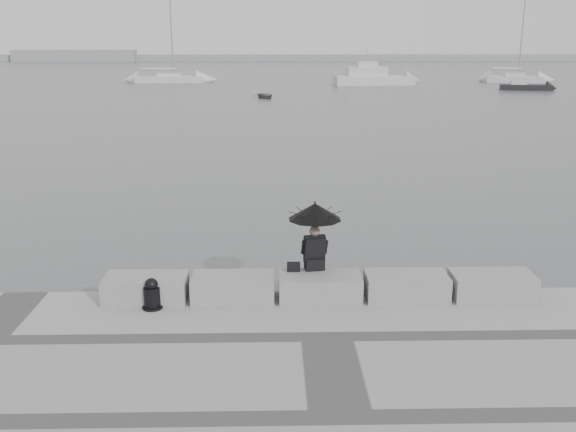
{
  "coord_description": "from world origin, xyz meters",
  "views": [
    {
      "loc": [
        -0.89,
        -12.17,
        5.45
      ],
      "look_at": [
        -0.55,
        3.0,
        1.24
      ],
      "focal_mm": 40.0,
      "sensor_mm": 36.0,
      "label": 1
    }
  ],
  "objects_px": {
    "seated_person": "(315,222)",
    "motor_cruiser": "(374,78)",
    "sailboat_right": "(514,78)",
    "mooring_bollard": "(152,296)",
    "sailboat_left": "(169,79)",
    "dinghy": "(265,95)",
    "small_motorboat": "(526,87)"
  },
  "relations": [
    {
      "from": "sailboat_left",
      "to": "small_motorboat",
      "type": "distance_m",
      "value": 43.27
    },
    {
      "from": "mooring_bollard",
      "to": "dinghy",
      "type": "bearing_deg",
      "value": 88.27
    },
    {
      "from": "small_motorboat",
      "to": "motor_cruiser",
      "type": "bearing_deg",
      "value": 164.1
    },
    {
      "from": "mooring_bollard",
      "to": "motor_cruiser",
      "type": "distance_m",
      "value": 69.63
    },
    {
      "from": "motor_cruiser",
      "to": "sailboat_left",
      "type": "bearing_deg",
      "value": 162.07
    },
    {
      "from": "sailboat_left",
      "to": "sailboat_right",
      "type": "bearing_deg",
      "value": -3.07
    },
    {
      "from": "seated_person",
      "to": "small_motorboat",
      "type": "xyz_separation_m",
      "value": [
        26.94,
        58.95,
        -1.66
      ]
    },
    {
      "from": "dinghy",
      "to": "sailboat_left",
      "type": "bearing_deg",
      "value": 96.74
    },
    {
      "from": "sailboat_right",
      "to": "small_motorboat",
      "type": "height_order",
      "value": "sailboat_right"
    },
    {
      "from": "sailboat_right",
      "to": "seated_person",
      "type": "bearing_deg",
      "value": -97.43
    },
    {
      "from": "sailboat_right",
      "to": "small_motorboat",
      "type": "bearing_deg",
      "value": -89.47
    },
    {
      "from": "dinghy",
      "to": "sailboat_right",
      "type": "bearing_deg",
      "value": 12.02
    },
    {
      "from": "sailboat_right",
      "to": "motor_cruiser",
      "type": "relative_size",
      "value": 1.3
    },
    {
      "from": "sailboat_right",
      "to": "motor_cruiser",
      "type": "bearing_deg",
      "value": -151.11
    },
    {
      "from": "mooring_bollard",
      "to": "small_motorboat",
      "type": "height_order",
      "value": "mooring_bollard"
    },
    {
      "from": "motor_cruiser",
      "to": "sailboat_right",
      "type": "bearing_deg",
      "value": 6.56
    },
    {
      "from": "sailboat_right",
      "to": "motor_cruiser",
      "type": "xyz_separation_m",
      "value": [
        -18.95,
        -4.51,
        0.36
      ]
    },
    {
      "from": "mooring_bollard",
      "to": "dinghy",
      "type": "height_order",
      "value": "mooring_bollard"
    },
    {
      "from": "mooring_bollard",
      "to": "sailboat_left",
      "type": "xyz_separation_m",
      "value": [
        -11.08,
        73.12,
        -0.24
      ]
    },
    {
      "from": "motor_cruiser",
      "to": "dinghy",
      "type": "distance_m",
      "value": 21.82
    },
    {
      "from": "seated_person",
      "to": "sailboat_left",
      "type": "relative_size",
      "value": 0.11
    },
    {
      "from": "mooring_bollard",
      "to": "sailboat_left",
      "type": "bearing_deg",
      "value": 98.62
    },
    {
      "from": "mooring_bollard",
      "to": "small_motorboat",
      "type": "xyz_separation_m",
      "value": [
        30.06,
        59.72,
        -0.44
      ]
    },
    {
      "from": "seated_person",
      "to": "sailboat_left",
      "type": "xyz_separation_m",
      "value": [
        -14.2,
        72.35,
        -1.46
      ]
    },
    {
      "from": "seated_person",
      "to": "small_motorboat",
      "type": "bearing_deg",
      "value": 55.64
    },
    {
      "from": "sailboat_left",
      "to": "motor_cruiser",
      "type": "height_order",
      "value": "sailboat_left"
    },
    {
      "from": "seated_person",
      "to": "sailboat_left",
      "type": "bearing_deg",
      "value": 91.31
    },
    {
      "from": "seated_person",
      "to": "motor_cruiser",
      "type": "bearing_deg",
      "value": 70.56
    },
    {
      "from": "motor_cruiser",
      "to": "seated_person",
      "type": "bearing_deg",
      "value": -106.47
    },
    {
      "from": "seated_person",
      "to": "motor_cruiser",
      "type": "relative_size",
      "value": 0.14
    },
    {
      "from": "sailboat_right",
      "to": "dinghy",
      "type": "relative_size",
      "value": 4.59
    },
    {
      "from": "seated_person",
      "to": "mooring_bollard",
      "type": "xyz_separation_m",
      "value": [
        -3.12,
        -0.77,
        -1.22
      ]
    }
  ]
}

